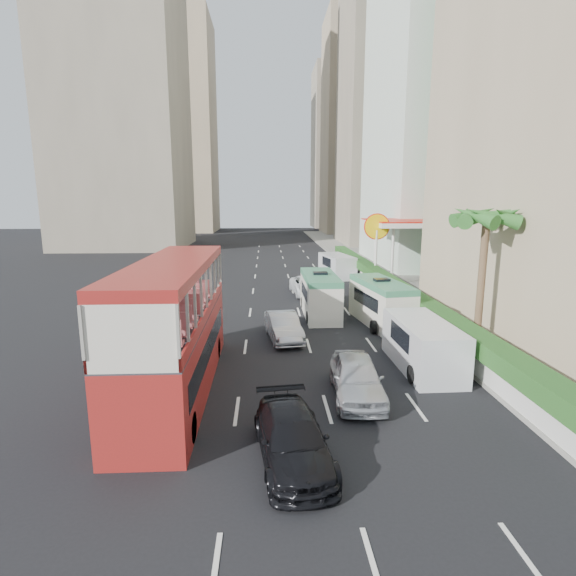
{
  "coord_description": "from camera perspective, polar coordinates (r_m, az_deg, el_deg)",
  "views": [
    {
      "loc": [
        -2.52,
        -16.7,
        7.31
      ],
      "look_at": [
        -1.5,
        4.0,
        3.2
      ],
      "focal_mm": 28.0,
      "sensor_mm": 36.0,
      "label": 1
    }
  ],
  "objects": [
    {
      "name": "car_black",
      "position": [
        13.7,
        0.57,
        -21.02
      ],
      "size": [
        2.43,
        4.84,
        1.35
      ],
      "primitive_type": "imported",
      "rotation": [
        0.0,
        0.0,
        0.12
      ],
      "color": "black",
      "rests_on": "ground"
    },
    {
      "name": "double_decker_bus",
      "position": [
        17.71,
        -14.09,
        -4.78
      ],
      "size": [
        2.5,
        11.0,
        5.06
      ],
      "primitive_type": "cube",
      "color": "#A1211D",
      "rests_on": "ground"
    },
    {
      "name": "panel_van_far",
      "position": [
        43.18,
        6.22,
        2.81
      ],
      "size": [
        3.03,
        5.53,
        2.09
      ],
      "primitive_type": "cube",
      "rotation": [
        0.0,
        0.0,
        0.19
      ],
      "color": "silver",
      "rests_on": "ground"
    },
    {
      "name": "minibus_near",
      "position": [
        28.64,
        4.07,
        -0.87
      ],
      "size": [
        2.03,
        5.99,
        2.65
      ],
      "primitive_type": "cube",
      "rotation": [
        0.0,
        0.0,
        0.01
      ],
      "color": "silver",
      "rests_on": "ground"
    },
    {
      "name": "car_silver_lane_a",
      "position": [
        24.0,
        -0.6,
        -6.52
      ],
      "size": [
        2.1,
        4.43,
        1.4
      ],
      "primitive_type": "imported",
      "rotation": [
        0.0,
        0.0,
        0.15
      ],
      "color": "silver",
      "rests_on": "ground"
    },
    {
      "name": "tower_left_b",
      "position": [
        109.59,
        -13.8,
        19.14
      ],
      "size": [
        16.0,
        16.0,
        46.0
      ],
      "primitive_type": "cube",
      "color": "tan",
      "rests_on": "ground"
    },
    {
      "name": "tower_far_b",
      "position": [
        122.92,
        6.64,
        17.07
      ],
      "size": [
        14.0,
        14.0,
        40.0
      ],
      "primitive_type": "cube",
      "color": "gray",
      "rests_on": "ground"
    },
    {
      "name": "minibus_far",
      "position": [
        27.14,
        11.7,
        -1.82
      ],
      "size": [
        2.77,
        6.07,
        2.59
      ],
      "primitive_type": "cube",
      "rotation": [
        0.0,
        0.0,
        0.14
      ],
      "color": "silver",
      "rests_on": "ground"
    },
    {
      "name": "tower_left_a",
      "position": [
        77.15,
        -20.85,
        24.55
      ],
      "size": [
        18.0,
        18.0,
        52.0
      ],
      "primitive_type": "cube",
      "color": "gray",
      "rests_on": "ground"
    },
    {
      "name": "kerb_wall",
      "position": [
        32.59,
        12.77,
        -0.8
      ],
      "size": [
        0.3,
        44.0,
        1.0
      ],
      "primitive_type": "cube",
      "color": "silver",
      "rests_on": "sidewalk"
    },
    {
      "name": "shell_station",
      "position": [
        41.87,
        14.65,
        4.6
      ],
      "size": [
        6.5,
        8.0,
        5.5
      ],
      "primitive_type": "cube",
      "color": "silver",
      "rests_on": "ground"
    },
    {
      "name": "ground_plane",
      "position": [
        18.4,
        5.41,
        -12.24
      ],
      "size": [
        200.0,
        200.0,
        0.0
      ],
      "primitive_type": "plane",
      "color": "black",
      "rests_on": "ground"
    },
    {
      "name": "panel_van_near",
      "position": [
        20.64,
        16.71,
        -6.94
      ],
      "size": [
        2.21,
        5.28,
        2.09
      ],
      "primitive_type": "cube",
      "rotation": [
        0.0,
        0.0,
        0.02
      ],
      "color": "silver",
      "rests_on": "ground"
    },
    {
      "name": "van_asset",
      "position": [
        35.13,
        2.51,
        -0.8
      ],
      "size": [
        2.77,
        5.16,
        1.38
      ],
      "primitive_type": "imported",
      "rotation": [
        0.0,
        0.0,
        0.1
      ],
      "color": "silver",
      "rests_on": "ground"
    },
    {
      "name": "hedge",
      "position": [
        32.43,
        12.83,
        0.67
      ],
      "size": [
        1.1,
        44.0,
        0.7
      ],
      "primitive_type": "cube",
      "color": "#2D6626",
      "rests_on": "kerb_wall"
    },
    {
      "name": "car_silver_lane_b",
      "position": [
        17.6,
        8.65,
        -13.46
      ],
      "size": [
        2.07,
        4.6,
        1.53
      ],
      "primitive_type": "imported",
      "rotation": [
        0.0,
        0.0,
        -0.06
      ],
      "color": "silver",
      "rests_on": "ground"
    },
    {
      "name": "sidewalk",
      "position": [
        43.86,
        12.46,
        1.47
      ],
      "size": [
        6.0,
        120.0,
        0.18
      ],
      "primitive_type": "cube",
      "color": "#99968C",
      "rests_on": "ground"
    },
    {
      "name": "tower_mid",
      "position": [
        79.46,
        13.39,
        23.8
      ],
      "size": [
        16.0,
        16.0,
        50.0
      ],
      "primitive_type": "cube",
      "color": "gray",
      "rests_on": "ground"
    },
    {
      "name": "palm_tree",
      "position": [
        23.46,
        23.33,
        0.65
      ],
      "size": [
        0.36,
        0.36,
        6.4
      ],
      "primitive_type": "cylinder",
      "color": "brown",
      "rests_on": "sidewalk"
    },
    {
      "name": "tower_far_a",
      "position": [
        101.68,
        8.79,
        19.4
      ],
      "size": [
        14.0,
        14.0,
        44.0
      ],
      "primitive_type": "cube",
      "color": "tan",
      "rests_on": "ground"
    }
  ]
}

